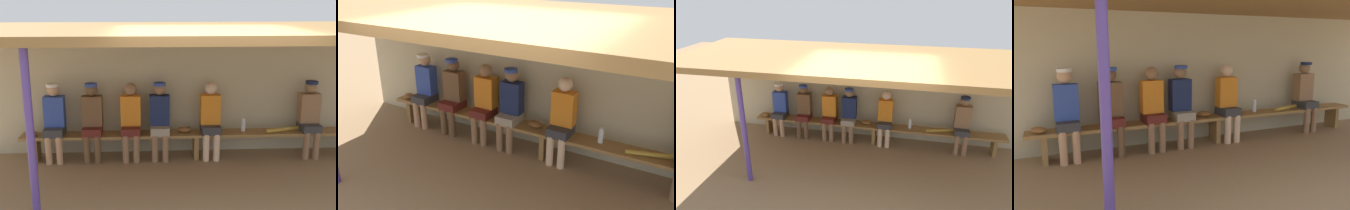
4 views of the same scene
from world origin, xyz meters
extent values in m
plane|color=#8C6D4C|center=(0.00, 0.00, 0.00)|extent=(24.00, 24.00, 0.00)
cube|color=#B7AD8C|center=(0.00, 2.00, 1.10)|extent=(8.00, 0.20, 2.20)
cube|color=olive|center=(0.00, 0.70, 2.26)|extent=(8.00, 2.80, 0.12)
cylinder|color=#4C388C|center=(-2.23, -0.55, 1.10)|extent=(0.10, 0.10, 2.20)
cube|color=olive|center=(0.00, 1.55, 0.43)|extent=(6.00, 0.36, 0.05)
cube|color=olive|center=(-2.75, 1.55, 0.21)|extent=(0.08, 0.29, 0.41)
cube|color=olive|center=(0.00, 1.55, 0.21)|extent=(0.08, 0.29, 0.41)
cube|color=#591E19|center=(-1.78, 1.53, 0.53)|extent=(0.32, 0.40, 0.14)
cylinder|color=brown|center=(-1.87, 1.37, 0.24)|extent=(0.11, 0.11, 0.48)
cylinder|color=brown|center=(-1.69, 1.37, 0.24)|extent=(0.11, 0.11, 0.48)
cube|color=brown|center=(-1.78, 1.61, 0.86)|extent=(0.34, 0.20, 0.52)
sphere|color=brown|center=(-1.78, 1.61, 1.23)|extent=(0.21, 0.21, 0.21)
cylinder|color=#2D47A5|center=(-1.78, 1.57, 1.32)|extent=(0.21, 0.21, 0.05)
cube|color=#333338|center=(2.00, 1.53, 0.53)|extent=(0.32, 0.40, 0.14)
cylinder|color=#8C6647|center=(1.91, 1.37, 0.24)|extent=(0.11, 0.11, 0.48)
cylinder|color=#8C6647|center=(2.09, 1.37, 0.24)|extent=(0.11, 0.11, 0.48)
cube|color=#8C6647|center=(2.00, 1.61, 0.86)|extent=(0.34, 0.20, 0.52)
sphere|color=#8C6647|center=(2.00, 1.61, 1.23)|extent=(0.21, 0.21, 0.21)
cylinder|color=#19234C|center=(2.00, 1.57, 1.32)|extent=(0.21, 0.21, 0.05)
cube|color=gray|center=(-0.63, 1.53, 0.53)|extent=(0.32, 0.40, 0.14)
cylinder|color=#8C6647|center=(-0.72, 1.37, 0.24)|extent=(0.11, 0.11, 0.48)
cylinder|color=#8C6647|center=(-0.54, 1.37, 0.24)|extent=(0.11, 0.11, 0.48)
cube|color=#19234C|center=(-0.63, 1.61, 0.86)|extent=(0.34, 0.20, 0.52)
sphere|color=#8C6647|center=(-0.63, 1.61, 1.23)|extent=(0.21, 0.21, 0.21)
cylinder|color=#2D47A5|center=(-0.63, 1.57, 1.32)|extent=(0.21, 0.21, 0.05)
cube|color=#333338|center=(0.25, 1.53, 0.53)|extent=(0.32, 0.40, 0.14)
cylinder|color=beige|center=(0.16, 1.37, 0.24)|extent=(0.11, 0.11, 0.48)
cylinder|color=beige|center=(0.34, 1.37, 0.24)|extent=(0.11, 0.11, 0.48)
cube|color=orange|center=(0.25, 1.61, 0.86)|extent=(0.34, 0.20, 0.52)
sphere|color=beige|center=(0.25, 1.61, 1.23)|extent=(0.21, 0.21, 0.21)
cube|color=#591E19|center=(-1.12, 1.53, 0.53)|extent=(0.32, 0.40, 0.14)
cylinder|color=#8C6647|center=(-1.21, 1.37, 0.24)|extent=(0.11, 0.11, 0.48)
cylinder|color=#8C6647|center=(-1.03, 1.37, 0.24)|extent=(0.11, 0.11, 0.48)
cube|color=orange|center=(-1.12, 1.61, 0.86)|extent=(0.34, 0.20, 0.52)
sphere|color=#8C6647|center=(-1.12, 1.61, 1.23)|extent=(0.21, 0.21, 0.21)
cube|color=#333338|center=(-2.42, 1.53, 0.53)|extent=(0.32, 0.40, 0.14)
cylinder|color=tan|center=(-2.51, 1.37, 0.24)|extent=(0.11, 0.11, 0.48)
cylinder|color=tan|center=(-2.33, 1.37, 0.24)|extent=(0.11, 0.11, 0.48)
cube|color=#2D47A5|center=(-2.42, 1.61, 0.86)|extent=(0.34, 0.20, 0.52)
sphere|color=tan|center=(-2.42, 1.61, 1.23)|extent=(0.21, 0.21, 0.21)
cylinder|color=white|center=(-2.42, 1.57, 1.32)|extent=(0.21, 0.21, 0.05)
cylinder|color=silver|center=(0.84, 1.59, 0.56)|extent=(0.08, 0.08, 0.20)
cylinder|color=white|center=(0.84, 1.59, 0.67)|extent=(0.05, 0.05, 0.02)
ellipsoid|color=brown|center=(-0.20, 1.58, 0.51)|extent=(0.26, 0.20, 0.09)
ellipsoid|color=brown|center=(-2.81, 1.51, 0.51)|extent=(0.29, 0.28, 0.09)
cylinder|color=#B28C33|center=(1.61, 1.55, 0.49)|extent=(0.80, 0.28, 0.07)
camera|label=1|loc=(-0.85, -5.29, 2.73)|focal=44.45mm
camera|label=2|loc=(1.97, -3.04, 2.91)|focal=38.45mm
camera|label=3|loc=(0.78, -5.45, 3.84)|focal=34.32mm
camera|label=4|loc=(-2.70, -3.32, 1.67)|focal=35.02mm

